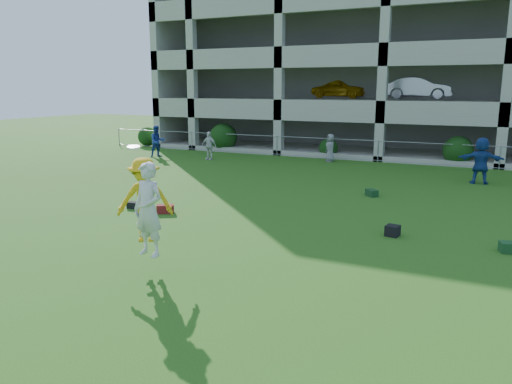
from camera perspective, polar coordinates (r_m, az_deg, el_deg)
The scene contains 15 objects.
ground at distance 10.82m, azimuth -8.29°, elevation -10.15°, with size 100.00×100.00×0.00m, color #235114.
bystander_a at distance 29.85m, azimuth -11.21°, elevation 5.71°, with size 0.89×0.69×1.82m, color navy.
bystander_b at distance 28.28m, azimuth -5.41°, elevation 5.30°, with size 0.93×0.39×1.58m, color silver.
bystander_c at distance 27.67m, azimuth 8.49°, elevation 5.01°, with size 0.74×0.48×1.52m, color slate.
bystander_d at distance 23.11m, azimuth 24.32°, elevation 3.29°, with size 1.83×0.58×1.98m, color navy.
bag_red_a at distance 16.52m, azimuth -10.33°, elevation -1.92°, with size 0.55×0.30×0.28m, color #5F1910.
bag_black_b at distance 17.40m, azimuth -13.83°, elevation -1.47°, with size 0.40×0.25×0.22m, color black.
bag_green_c at distance 13.99m, azimuth 27.08°, elevation -5.66°, with size 0.50×0.35×0.26m, color #14371A.
crate_d at distance 14.31m, azimuth 15.34°, elevation -4.28°, with size 0.35×0.35×0.30m, color black.
bag_red_f at distance 26.55m, azimuth -13.05°, elevation 3.15°, with size 0.45×0.28×0.24m, color #570F14.
bag_green_g at distance 19.28m, azimuth 13.09°, elevation -0.09°, with size 0.50×0.30×0.25m, color #123318.
frisbee_contest at distance 11.29m, azimuth -12.48°, elevation -1.19°, with size 1.68×1.52×2.33m.
parking_garage at distance 36.48m, azimuth 17.16°, elevation 14.55°, with size 30.00×14.00×12.00m.
fence at distance 28.07m, azimuth 13.78°, elevation 4.59°, with size 36.06×0.06×1.20m.
shrub_row at distance 28.12m, azimuth 23.40°, elevation 5.81°, with size 34.38×2.52×3.50m.
Camera 1 is at (5.66, -8.28, 4.05)m, focal length 35.00 mm.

